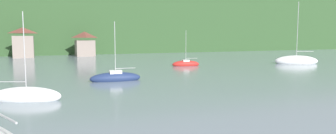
# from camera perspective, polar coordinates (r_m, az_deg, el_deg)

# --- Properties ---
(wooded_hillside) EXTENTS (352.00, 70.26, 49.35)m
(wooded_hillside) POSITION_cam_1_polar(r_m,az_deg,el_deg) (123.09, -11.73, 7.21)
(wooded_hillside) COLOR #2D4C28
(wooded_hillside) RESTS_ON ground_plane
(shore_building_westcentral) EXTENTS (4.42, 3.98, 6.73)m
(shore_building_westcentral) POSITION_cam_1_polar(r_m,az_deg,el_deg) (73.80, -26.00, 4.16)
(shore_building_westcentral) COLOR gray
(shore_building_westcentral) RESTS_ON ground_plane
(shore_building_central) EXTENTS (4.47, 5.34, 5.91)m
(shore_building_central) POSITION_cam_1_polar(r_m,az_deg,el_deg) (74.97, -15.67, 4.25)
(shore_building_central) COLOR gray
(shore_building_central) RESTS_ON ground_plane
(sailboat_far_0) EXTENTS (7.61, 5.06, 11.06)m
(sailboat_far_0) POSITION_cam_1_polar(r_m,az_deg,el_deg) (55.73, 23.37, 1.06)
(sailboat_far_0) COLOR white
(sailboat_far_0) RESTS_ON ground_plane
(sailboat_far_5) EXTENTS (5.33, 1.79, 6.46)m
(sailboat_far_5) POSITION_cam_1_polar(r_m,az_deg,el_deg) (31.33, -10.02, -2.06)
(sailboat_far_5) COLOR navy
(sailboat_far_5) RESTS_ON ground_plane
(sailboat_far_6) EXTENTS (4.53, 2.03, 5.94)m
(sailboat_far_6) POSITION_cam_1_polar(r_m,az_deg,el_deg) (47.17, 3.43, 0.57)
(sailboat_far_6) COLOR red
(sailboat_far_6) RESTS_ON ground_plane
(sailboat_mid_7) EXTENTS (5.09, 3.14, 6.69)m
(sailboat_mid_7) POSITION_cam_1_polar(r_m,az_deg,el_deg) (23.62, -25.48, -5.08)
(sailboat_mid_7) COLOR white
(sailboat_mid_7) RESTS_ON ground_plane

